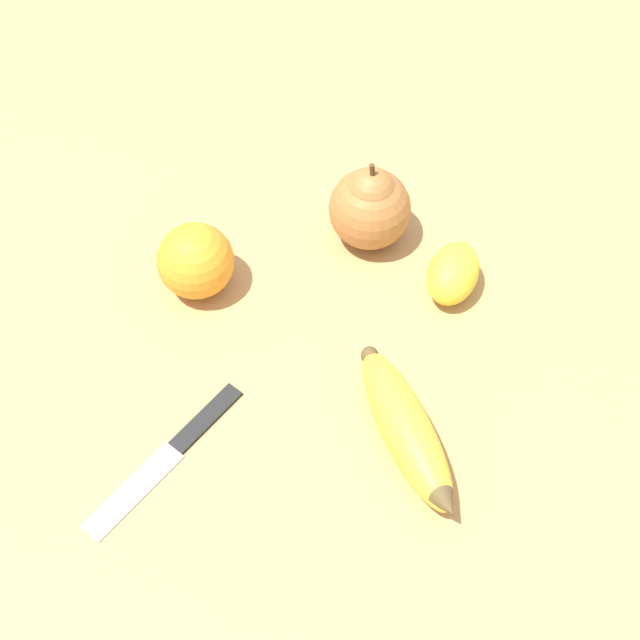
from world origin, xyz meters
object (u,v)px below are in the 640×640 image
Objects in this scene: banana at (407,430)px; orange at (196,261)px; paring_knife at (172,452)px; lemon at (453,273)px; pear at (370,206)px.

orange is at bearing -152.86° from banana.
paring_knife is (0.08, -0.19, -0.02)m from banana.
banana is at bearing 0.85° from lemon.
orange is at bearing -53.96° from paring_knife.
lemon is 0.32m from paring_knife.
lemon is 0.45× the size of paring_knife.
orange is 0.43× the size of paring_knife.
lemon is (-0.07, 0.24, -0.01)m from orange.
orange is at bearing -72.48° from lemon.
orange is 0.96× the size of lemon.
lemon is (0.04, 0.10, -0.02)m from pear.
banana reaches higher than paring_knife.
banana is 1.54× the size of pear.
paring_knife is (0.18, 0.05, -0.03)m from orange.
banana is at bearing 66.61° from orange.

